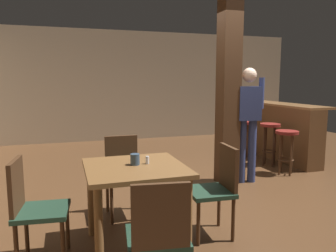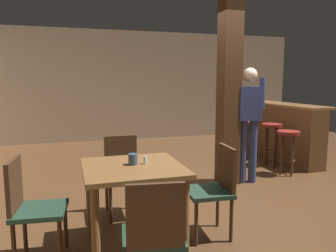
{
  "view_description": "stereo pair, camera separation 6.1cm",
  "coord_description": "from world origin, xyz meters",
  "views": [
    {
      "loc": [
        -2.22,
        -4.0,
        1.53
      ],
      "look_at": [
        -0.9,
        0.14,
        0.93
      ],
      "focal_mm": 35.0,
      "sensor_mm": 36.0,
      "label": 1
    },
    {
      "loc": [
        -2.16,
        -4.01,
        1.53
      ],
      "look_at": [
        -0.9,
        0.14,
        0.93
      ],
      "focal_mm": 35.0,
      "sensor_mm": 36.0,
      "label": 2
    }
  ],
  "objects": [
    {
      "name": "ground_plane",
      "position": [
        0.0,
        0.0,
        0.0
      ],
      "size": [
        10.8,
        10.8,
        0.0
      ],
      "primitive_type": "plane",
      "color": "#4C301C"
    },
    {
      "name": "wall_back",
      "position": [
        0.0,
        4.5,
        1.4
      ],
      "size": [
        8.0,
        0.1,
        2.8
      ],
      "primitive_type": "cube",
      "color": "gray",
      "rests_on": "ground_plane"
    },
    {
      "name": "pillar",
      "position": [
        0.09,
        0.34,
        1.4
      ],
      "size": [
        0.28,
        0.28,
        2.8
      ],
      "primitive_type": "cube",
      "color": "#422816",
      "rests_on": "ground_plane"
    },
    {
      "name": "dining_table",
      "position": [
        -1.63,
        -1.18,
        0.63
      ],
      "size": [
        0.88,
        0.88,
        0.77
      ],
      "color": "brown",
      "rests_on": "ground_plane"
    },
    {
      "name": "chair_south",
      "position": [
        -1.65,
        -2.0,
        0.51
      ],
      "size": [
        0.47,
        0.47,
        0.89
      ],
      "color": "#1E3828",
      "rests_on": "ground_plane"
    },
    {
      "name": "chair_east",
      "position": [
        -0.81,
        -1.18,
        0.51
      ],
      "size": [
        0.45,
        0.45,
        0.89
      ],
      "color": "#1E3828",
      "rests_on": "ground_plane"
    },
    {
      "name": "chair_west",
      "position": [
        -2.5,
        -1.18,
        0.51
      ],
      "size": [
        0.46,
        0.46,
        0.89
      ],
      "color": "#1E3828",
      "rests_on": "ground_plane"
    },
    {
      "name": "chair_north",
      "position": [
        -1.6,
        -0.38,
        0.51
      ],
      "size": [
        0.42,
        0.42,
        0.89
      ],
      "color": "#1E3828",
      "rests_on": "ground_plane"
    },
    {
      "name": "napkin_cup",
      "position": [
        -1.62,
        -1.14,
        0.82
      ],
      "size": [
        0.08,
        0.08,
        0.1
      ],
      "primitive_type": "cylinder",
      "color": "#33475B",
      "rests_on": "dining_table"
    },
    {
      "name": "salt_shaker",
      "position": [
        -1.51,
        -1.15,
        0.81
      ],
      "size": [
        0.03,
        0.03,
        0.07
      ],
      "primitive_type": "cylinder",
      "color": "silver",
      "rests_on": "dining_table"
    },
    {
      "name": "standing_person",
      "position": [
        0.39,
        0.25,
        1.0
      ],
      "size": [
        0.47,
        0.25,
        1.72
      ],
      "color": "navy",
      "rests_on": "ground_plane"
    },
    {
      "name": "bar_counter",
      "position": [
        1.82,
        1.49,
        0.55
      ],
      "size": [
        0.56,
        2.21,
        1.09
      ],
      "color": "brown",
      "rests_on": "ground_plane"
    },
    {
      "name": "bar_stool_near",
      "position": [
        1.22,
        0.42,
        0.55
      ],
      "size": [
        0.36,
        0.36,
        0.73
      ],
      "color": "maroon",
      "rests_on": "ground_plane"
    },
    {
      "name": "bar_stool_mid",
      "position": [
        1.31,
        1.0,
        0.58
      ],
      "size": [
        0.36,
        0.36,
        0.77
      ],
      "color": "maroon",
      "rests_on": "ground_plane"
    },
    {
      "name": "bar_stool_far",
      "position": [
        1.19,
        1.7,
        0.54
      ],
      "size": [
        0.33,
        0.33,
        0.73
      ],
      "color": "maroon",
      "rests_on": "ground_plane"
    }
  ]
}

